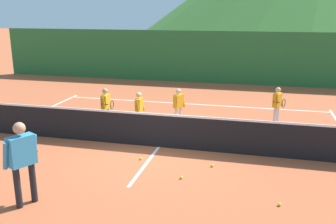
% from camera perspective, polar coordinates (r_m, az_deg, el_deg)
% --- Properties ---
extents(ground_plane, '(120.00, 120.00, 0.00)m').
position_cam_1_polar(ground_plane, '(10.46, -1.40, -5.38)').
color(ground_plane, '#B25633').
extents(line_baseline_far, '(10.65, 0.08, 0.01)m').
position_cam_1_polar(line_baseline_far, '(15.18, 3.64, 1.23)').
color(line_baseline_far, white).
rests_on(line_baseline_far, ground).
extents(line_service_center, '(0.08, 5.07, 0.01)m').
position_cam_1_polar(line_service_center, '(10.46, -1.40, -5.36)').
color(line_service_center, white).
rests_on(line_service_center, ground).
extents(tennis_net, '(11.17, 0.08, 1.05)m').
position_cam_1_polar(tennis_net, '(10.29, -1.42, -2.78)').
color(tennis_net, '#333338').
rests_on(tennis_net, ground).
extents(instructor, '(0.53, 0.84, 1.69)m').
position_cam_1_polar(instructor, '(7.66, -21.45, -6.31)').
color(instructor, black).
rests_on(instructor, ground).
extents(student_0, '(0.42, 0.62, 1.31)m').
position_cam_1_polar(student_0, '(12.05, -9.50, 1.15)').
color(student_0, navy).
rests_on(student_0, ground).
extents(student_1, '(0.22, 0.48, 1.23)m').
position_cam_1_polar(student_1, '(11.76, -4.44, 0.70)').
color(student_1, navy).
rests_on(student_1, ground).
extents(student_2, '(0.37, 0.49, 1.24)m').
position_cam_1_polar(student_2, '(12.19, 1.61, 1.31)').
color(student_2, silver).
rests_on(student_2, ground).
extents(student_3, '(0.41, 0.70, 1.28)m').
position_cam_1_polar(student_3, '(12.74, 16.45, 1.41)').
color(student_3, silver).
rests_on(student_3, ground).
extents(tennis_ball_1, '(0.07, 0.07, 0.07)m').
position_cam_1_polar(tennis_ball_1, '(7.80, 16.73, -13.42)').
color(tennis_ball_1, yellow).
rests_on(tennis_ball_1, ground).
extents(tennis_ball_2, '(0.07, 0.07, 0.07)m').
position_cam_1_polar(tennis_ball_2, '(8.57, 2.06, -10.00)').
color(tennis_ball_2, yellow).
rests_on(tennis_ball_2, ground).
extents(tennis_ball_3, '(0.07, 0.07, 0.07)m').
position_cam_1_polar(tennis_ball_3, '(9.61, -4.23, -7.13)').
color(tennis_ball_3, yellow).
rests_on(tennis_ball_3, ground).
extents(tennis_ball_4, '(0.07, 0.07, 0.07)m').
position_cam_1_polar(tennis_ball_4, '(9.24, 6.81, -8.15)').
color(tennis_ball_4, yellow).
rests_on(tennis_ball_4, ground).
extents(windscreen_fence, '(23.43, 0.08, 2.69)m').
position_cam_1_polar(windscreen_fence, '(19.59, 6.27, 8.37)').
color(windscreen_fence, '#286B33').
rests_on(windscreen_fence, ground).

